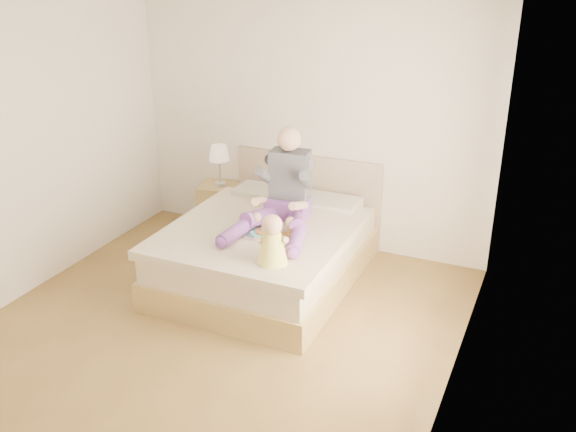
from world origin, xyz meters
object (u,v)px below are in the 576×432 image
at_px(bed, 269,248).
at_px(nightstand, 222,208).
at_px(tray, 272,234).
at_px(adult, 283,196).
at_px(baby, 272,243).

relative_size(bed, nightstand, 3.83).
height_order(bed, tray, bed).
distance_m(adult, tray, 0.44).
xyz_separation_m(nightstand, adult, (1.14, -0.75, 0.60)).
relative_size(nightstand, baby, 1.29).
relative_size(bed, adult, 1.88).
height_order(nightstand, adult, adult).
xyz_separation_m(bed, nightstand, (-1.00, 0.80, -0.03)).
bearing_deg(bed, nightstand, 141.48).
height_order(adult, baby, adult).
xyz_separation_m(nightstand, baby, (1.41, -1.58, 0.50)).
bearing_deg(baby, bed, 95.66).
xyz_separation_m(nightstand, tray, (1.18, -1.11, 0.35)).
height_order(nightstand, tray, tray).
distance_m(nightstand, baby, 2.18).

